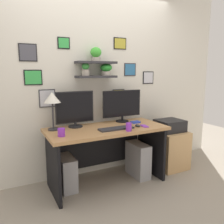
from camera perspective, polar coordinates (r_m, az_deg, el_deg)
ground_plane at (r=3.20m, az=-1.24°, el=-17.00°), size 8.00×8.00×0.00m
back_wall_assembly at (r=3.25m, az=-4.73°, el=8.27°), size 4.40×0.24×2.70m
desk at (r=3.04m, az=-1.72°, el=-7.56°), size 1.51×0.68×0.75m
monitor_left at (r=2.96m, az=-9.15°, el=0.75°), size 0.50×0.18×0.46m
monitor_right at (r=3.24m, az=2.49°, el=1.73°), size 0.58×0.18×0.44m
keyboard at (r=2.85m, az=1.03°, el=-4.10°), size 0.44×0.14×0.02m
computer_mouse at (r=3.00m, az=6.34°, el=-3.34°), size 0.06×0.09×0.03m
desk_lamp at (r=2.84m, az=-14.52°, el=2.91°), size 0.20×0.20×0.46m
cell_phone at (r=3.02m, az=7.99°, el=-3.44°), size 0.09×0.15×0.01m
coffee_mug at (r=2.60m, az=-12.36°, el=-4.91°), size 0.08×0.08×0.09m
pen_cup at (r=2.77m, az=4.13°, el=-3.68°), size 0.07×0.07×0.10m
scissors_tray at (r=3.20m, az=5.78°, el=-2.50°), size 0.12×0.08×0.02m
drawer_cabinet at (r=3.68m, az=13.80°, el=-8.83°), size 0.44×0.50×0.57m
printer at (r=3.58m, az=14.05°, el=-3.24°), size 0.38×0.34×0.17m
computer_tower_left at (r=3.04m, az=-11.21°, el=-14.40°), size 0.18×0.40×0.41m
computer_tower_right at (r=3.32m, az=6.40°, el=-11.59°), size 0.18×0.40×0.47m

